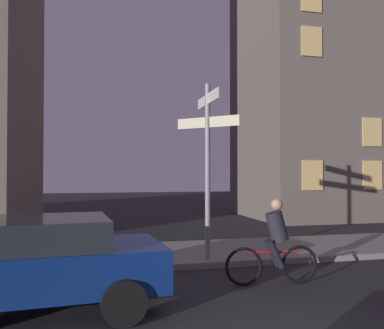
{
  "coord_description": "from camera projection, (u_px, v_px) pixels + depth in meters",
  "views": [
    {
      "loc": [
        -2.14,
        -4.07,
        2.11
      ],
      "look_at": [
        0.07,
        5.01,
        2.29
      ],
      "focal_mm": 38.53,
      "sensor_mm": 36.0,
      "label": 1
    }
  ],
  "objects": [
    {
      "name": "sidewalk_kerb",
      "position": [
        179.0,
        254.0,
        10.32
      ],
      "size": [
        40.0,
        2.93,
        0.14
      ],
      "primitive_type": "cube",
      "color": "gray",
      "rests_on": "ground_plane"
    },
    {
      "name": "signpost",
      "position": [
        208.0,
        154.0,
        9.42
      ],
      "size": [
        1.16,
        1.66,
        4.0
      ],
      "color": "gray",
      "rests_on": "sidewalk_kerb"
    },
    {
      "name": "car_far_trailing",
      "position": [
        26.0,
        263.0,
        6.1
      ],
      "size": [
        4.33,
        2.24,
        1.42
      ],
      "color": "navy",
      "rests_on": "ground_plane"
    },
    {
      "name": "cyclist",
      "position": [
        274.0,
        245.0,
        7.76
      ],
      "size": [
        1.82,
        0.35,
        1.61
      ],
      "color": "black",
      "rests_on": "ground_plane"
    },
    {
      "name": "building_right_block",
      "position": [
        330.0,
        75.0,
        20.17
      ],
      "size": [
        8.31,
        6.12,
        13.78
      ],
      "color": "#6B6056",
      "rests_on": "ground_plane"
    }
  ]
}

